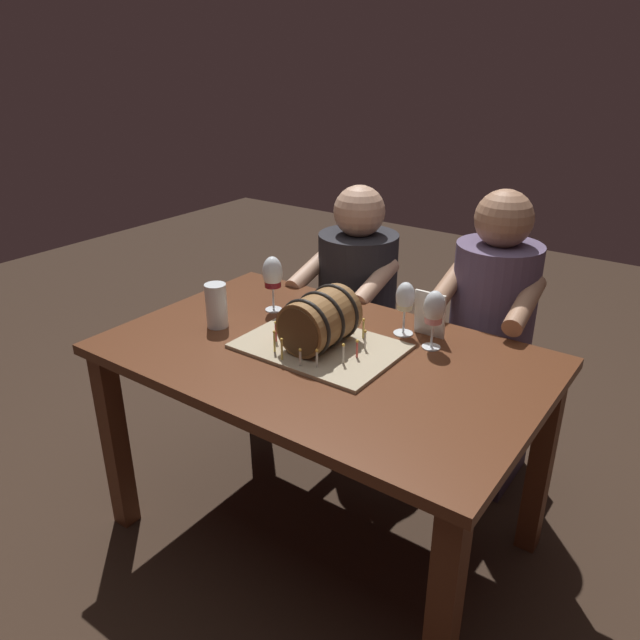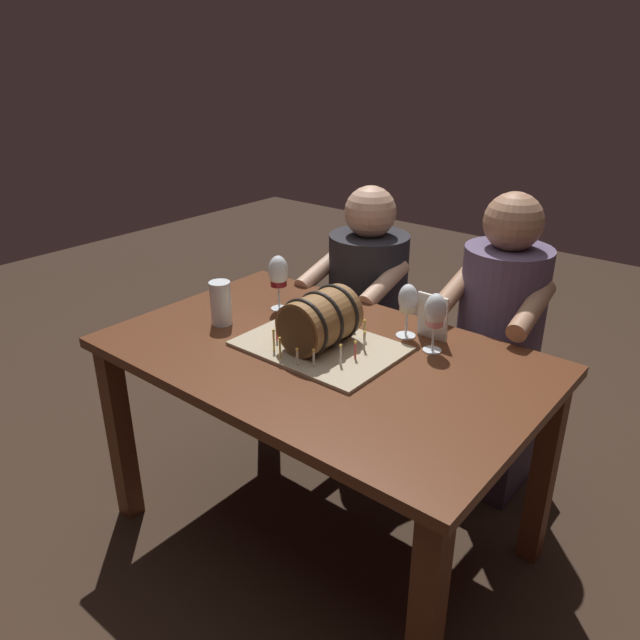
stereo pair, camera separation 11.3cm
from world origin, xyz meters
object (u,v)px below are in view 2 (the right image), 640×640
Objects in this scene: dining_table at (322,381)px; person_seated_left at (366,322)px; barrel_cake at (320,325)px; person_seated_right at (495,359)px; beer_pint at (221,305)px; wine_glass_red at (278,274)px; menu_card at (433,317)px; wine_glass_rose at (435,313)px; wine_glass_white at (408,301)px.

dining_table is 1.23× the size of person_seated_left.
person_seated_right reaches higher than barrel_cake.
beer_pint is 1.07m from person_seated_right.
person_seated_right is at bearing 64.11° from barrel_cake.
wine_glass_red is 0.25m from beer_pint.
barrel_cake is 0.79m from person_seated_left.
person_seated_left is at bearing 85.42° from wine_glass_red.
person_seated_left is (0.11, 0.74, -0.29)m from beer_pint.
menu_card is 0.72m from person_seated_left.
wine_glass_rose is 0.17× the size of person_seated_left.
wine_glass_red is at bearing 153.68° from dining_table.
beer_pint is at bearing -98.31° from person_seated_left.
menu_card is at bearing 122.40° from wine_glass_rose.
wine_glass_rose is 0.57m from person_seated_right.
wine_glass_rose reaches higher than menu_card.
beer_pint is at bearing -134.07° from person_seated_right.
beer_pint is at bearing -106.53° from wine_glass_red.
dining_table is at bearing -126.36° from menu_card.
wine_glass_white reaches higher than beer_pint.
barrel_cake reaches higher than menu_card.
barrel_cake is at bearing -67.08° from person_seated_left.
wine_glass_red is 1.31× the size of menu_card.
wine_glass_white is 0.65m from beer_pint.
wine_glass_rose is (0.27, 0.23, 0.24)m from dining_table.
person_seated_right reaches higher than person_seated_left.
barrel_cake is 2.42× the size of wine_glass_red.
wine_glass_white is 0.90× the size of wine_glass_red.
dining_table is at bearing -118.57° from wine_glass_white.
person_seated_right reaches higher than dining_table.
menu_card is at bearing 25.26° from wine_glass_white.
wine_glass_red is 0.90m from person_seated_right.
person_seated_right reaches higher than wine_glass_rose.
beer_pint is 0.73m from menu_card.
menu_card is at bearing 13.35° from wine_glass_red.
barrel_cake is at bearing -115.89° from person_seated_right.
dining_table is 0.45m from beer_pint.
menu_card is 0.48m from person_seated_right.
wine_glass_rose is at bearing -94.11° from person_seated_right.
beer_pint is at bearing -150.65° from menu_card.
barrel_cake is 0.37m from wine_glass_red.
person_seated_right is at bearing -0.01° from person_seated_left.
person_seated_left is (-0.58, 0.46, -0.36)m from wine_glass_rose.
wine_glass_rose reaches higher than wine_glass_white.
barrel_cake is at bearing -143.82° from wine_glass_rose.
wine_glass_red is at bearing -166.86° from menu_card.
wine_glass_red is (-0.35, 0.17, 0.25)m from dining_table.
wine_glass_rose is 0.17× the size of person_seated_right.
wine_glass_rose is at bearing 22.57° from beer_pint.
wine_glass_red reaches higher than wine_glass_rose.
menu_card is 0.14× the size of person_seated_left.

